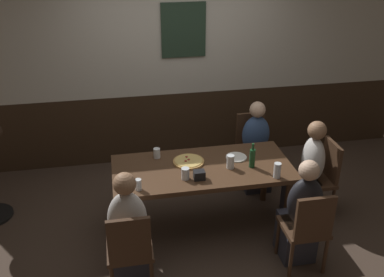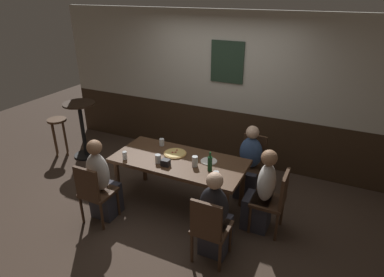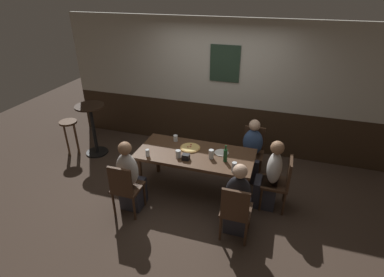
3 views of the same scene
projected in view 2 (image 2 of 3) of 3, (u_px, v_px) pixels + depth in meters
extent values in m
plane|color=#423328|center=(180.00, 204.00, 4.83)|extent=(12.00, 12.00, 0.00)
cube|color=#332316|center=(221.00, 133.00, 5.98)|extent=(6.40, 0.10, 0.95)
cube|color=beige|center=(224.00, 62.00, 5.44)|extent=(6.40, 0.10, 1.65)
cube|color=#233828|center=(227.00, 62.00, 5.34)|extent=(0.56, 0.03, 0.68)
cube|color=#472D1C|center=(179.00, 161.00, 4.53)|extent=(1.85, 0.85, 0.05)
cylinder|color=#472D1C|center=(118.00, 182.00, 4.72)|extent=(0.07, 0.07, 0.69)
cylinder|color=#472D1C|center=(225.00, 213.00, 4.08)|extent=(0.07, 0.07, 0.69)
cylinder|color=#472D1C|center=(144.00, 161.00, 5.29)|extent=(0.07, 0.07, 0.69)
cylinder|color=#472D1C|center=(242.00, 185.00, 4.65)|extent=(0.07, 0.07, 0.69)
cube|color=#422B1C|center=(268.00, 201.00, 4.15)|extent=(0.40, 0.40, 0.04)
cube|color=#422B1C|center=(284.00, 189.00, 3.98)|extent=(0.04, 0.36, 0.43)
cylinder|color=#422B1C|center=(250.00, 220.00, 4.18)|extent=(0.04, 0.04, 0.41)
cylinder|color=#422B1C|center=(257.00, 205.00, 4.45)|extent=(0.04, 0.04, 0.41)
cylinder|color=#422B1C|center=(276.00, 227.00, 4.04)|extent=(0.04, 0.04, 0.41)
cylinder|color=#422B1C|center=(282.00, 212.00, 4.32)|extent=(0.04, 0.04, 0.41)
cube|color=#422B1C|center=(98.00, 192.00, 4.34)|extent=(0.40, 0.40, 0.04)
cube|color=#422B1C|center=(87.00, 184.00, 4.09)|extent=(0.36, 0.04, 0.43)
cylinder|color=#422B1C|center=(99.00, 196.00, 4.64)|extent=(0.04, 0.04, 0.41)
cylinder|color=#422B1C|center=(118.00, 203.00, 4.51)|extent=(0.04, 0.04, 0.41)
cylinder|color=#422B1C|center=(82.00, 210.00, 4.36)|extent=(0.04, 0.04, 0.41)
cylinder|color=#422B1C|center=(102.00, 217.00, 4.23)|extent=(0.04, 0.04, 0.41)
cube|color=#422B1C|center=(250.00, 167.00, 4.96)|extent=(0.40, 0.40, 0.04)
cube|color=#422B1C|center=(255.00, 148.00, 5.01)|extent=(0.36, 0.04, 0.43)
cylinder|color=#422B1C|center=(257.00, 188.00, 4.85)|extent=(0.04, 0.04, 0.41)
cylinder|color=#422B1C|center=(235.00, 182.00, 4.98)|extent=(0.04, 0.04, 0.41)
cylinder|color=#422B1C|center=(263.00, 177.00, 5.13)|extent=(0.04, 0.04, 0.41)
cylinder|color=#422B1C|center=(242.00, 172.00, 5.26)|extent=(0.04, 0.04, 0.41)
cube|color=#422B1C|center=(212.00, 227.00, 3.70)|extent=(0.40, 0.40, 0.04)
cube|color=#422B1C|center=(206.00, 220.00, 3.46)|extent=(0.36, 0.04, 0.43)
cylinder|color=#422B1C|center=(204.00, 230.00, 4.00)|extent=(0.04, 0.04, 0.41)
cylinder|color=#422B1C|center=(230.00, 238.00, 3.87)|extent=(0.04, 0.04, 0.41)
cylinder|color=#422B1C|center=(192.00, 248.00, 3.72)|extent=(0.04, 0.04, 0.41)
cylinder|color=#422B1C|center=(220.00, 257.00, 3.59)|extent=(0.04, 0.04, 0.41)
cube|color=#2D2D38|center=(256.00, 212.00, 4.29)|extent=(0.34, 0.32, 0.45)
ellipsoid|color=silver|center=(267.00, 182.00, 4.05)|extent=(0.22, 0.34, 0.51)
sphere|color=#936B4C|center=(269.00, 158.00, 3.91)|extent=(0.20, 0.20, 0.20)
cube|color=#2D2D38|center=(106.00, 200.00, 4.53)|extent=(0.32, 0.34, 0.45)
ellipsoid|color=silver|center=(98.00, 172.00, 4.25)|extent=(0.34, 0.22, 0.54)
sphere|color=#936B4C|center=(94.00, 147.00, 4.10)|extent=(0.19, 0.19, 0.19)
cube|color=#2D2D38|center=(247.00, 182.00, 4.94)|extent=(0.32, 0.34, 0.45)
ellipsoid|color=#334C7A|center=(251.00, 153.00, 4.82)|extent=(0.34, 0.22, 0.48)
sphere|color=#DBB293|center=(253.00, 132.00, 4.68)|extent=(0.19, 0.19, 0.19)
cube|color=#2D2D38|center=(216.00, 235.00, 3.89)|extent=(0.32, 0.34, 0.45)
ellipsoid|color=black|center=(214.00, 206.00, 3.62)|extent=(0.34, 0.22, 0.49)
sphere|color=#DBB293|center=(215.00, 181.00, 3.48)|extent=(0.19, 0.19, 0.19)
cylinder|color=tan|center=(175.00, 154.00, 4.66)|extent=(0.33, 0.33, 0.02)
cylinder|color=#DBB760|center=(175.00, 153.00, 4.65)|extent=(0.29, 0.29, 0.01)
cylinder|color=maroon|center=(177.00, 150.00, 4.72)|extent=(0.03, 0.03, 0.00)
cylinder|color=maroon|center=(172.00, 152.00, 4.65)|extent=(0.03, 0.03, 0.00)
cylinder|color=maroon|center=(176.00, 152.00, 4.66)|extent=(0.03, 0.03, 0.00)
cylinder|color=silver|center=(195.00, 161.00, 4.32)|extent=(0.08, 0.08, 0.14)
cylinder|color=#331E14|center=(195.00, 163.00, 4.33)|extent=(0.07, 0.07, 0.08)
cylinder|color=silver|center=(158.00, 159.00, 4.41)|extent=(0.08, 0.08, 0.12)
cylinder|color=#B26623|center=(158.00, 161.00, 4.42)|extent=(0.07, 0.07, 0.06)
cylinder|color=silver|center=(162.00, 142.00, 4.90)|extent=(0.07, 0.07, 0.11)
cylinder|color=#331E14|center=(162.00, 143.00, 4.91)|extent=(0.06, 0.06, 0.07)
cylinder|color=silver|center=(125.00, 155.00, 4.51)|extent=(0.06, 0.06, 0.11)
cylinder|color=silver|center=(125.00, 156.00, 4.51)|extent=(0.05, 0.05, 0.09)
cylinder|color=silver|center=(216.00, 177.00, 3.94)|extent=(0.07, 0.07, 0.16)
cylinder|color=#B26623|center=(216.00, 180.00, 3.96)|extent=(0.06, 0.06, 0.09)
cylinder|color=#194723|center=(210.00, 164.00, 4.20)|extent=(0.06, 0.06, 0.20)
cylinder|color=#194723|center=(210.00, 155.00, 4.15)|extent=(0.03, 0.03, 0.07)
cylinder|color=white|center=(209.00, 161.00, 4.46)|extent=(0.22, 0.22, 0.01)
cube|color=black|center=(166.00, 163.00, 4.34)|extent=(0.11, 0.09, 0.09)
cylinder|color=black|center=(87.00, 155.00, 6.20)|extent=(0.44, 0.44, 0.03)
cylinder|color=black|center=(83.00, 130.00, 5.99)|extent=(0.07, 0.07, 0.99)
cylinder|color=black|center=(79.00, 104.00, 5.78)|extent=(0.56, 0.56, 0.03)
cylinder|color=#513521|center=(57.00, 120.00, 5.97)|extent=(0.34, 0.34, 0.04)
cylinder|color=#513521|center=(65.00, 139.00, 6.07)|extent=(0.03, 0.03, 0.68)
cylinder|color=#513521|center=(65.00, 135.00, 6.23)|extent=(0.03, 0.03, 0.68)
cylinder|color=#513521|center=(55.00, 137.00, 6.17)|extent=(0.03, 0.03, 0.68)
cylinder|color=#513521|center=(55.00, 141.00, 6.01)|extent=(0.03, 0.03, 0.68)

